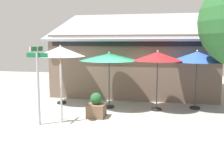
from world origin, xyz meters
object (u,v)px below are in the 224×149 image
at_px(patio_umbrella_forest_green_center, 109,57).
at_px(patio_umbrella_royal_blue_far_right, 197,57).
at_px(street_sign_post, 38,77).
at_px(patio_umbrella_crimson_right, 158,57).
at_px(stop_sign, 61,69).
at_px(patio_umbrella_ivory_left, 60,52).
at_px(sidewalk_planter, 96,107).

relative_size(patio_umbrella_forest_green_center, patio_umbrella_royal_blue_far_right, 1.00).
bearing_deg(street_sign_post, patio_umbrella_crimson_right, 33.75).
relative_size(stop_sign, patio_umbrella_crimson_right, 1.10).
bearing_deg(patio_umbrella_crimson_right, street_sign_post, -146.25).
relative_size(street_sign_post, patio_umbrella_royal_blue_far_right, 1.08).
bearing_deg(patio_umbrella_forest_green_center, street_sign_post, -125.54).
bearing_deg(patio_umbrella_crimson_right, patio_umbrella_forest_green_center, 178.77).
bearing_deg(patio_umbrella_royal_blue_far_right, patio_umbrella_ivory_left, -178.18).
bearing_deg(stop_sign, street_sign_post, -150.72).
relative_size(street_sign_post, patio_umbrella_forest_green_center, 1.07).
height_order(patio_umbrella_crimson_right, sidewalk_planter, patio_umbrella_crimson_right).
height_order(street_sign_post, patio_umbrella_forest_green_center, street_sign_post).
distance_m(street_sign_post, patio_umbrella_forest_green_center, 3.49).
bearing_deg(patio_umbrella_forest_green_center, sidewalk_planter, -98.00).
height_order(stop_sign, patio_umbrella_royal_blue_far_right, stop_sign).
distance_m(street_sign_post, stop_sign, 0.84).
bearing_deg(sidewalk_planter, street_sign_post, -144.23).
xyz_separation_m(patio_umbrella_crimson_right, patio_umbrella_royal_blue_far_right, (1.69, 0.60, -0.01)).
xyz_separation_m(street_sign_post, sidewalk_planter, (1.79, 1.29, -1.32)).
bearing_deg(sidewalk_planter, patio_umbrella_royal_blue_far_right, 27.14).
xyz_separation_m(stop_sign, sidewalk_planter, (1.10, 0.90, -1.58)).
distance_m(patio_umbrella_ivory_left, patio_umbrella_royal_blue_far_right, 6.26).
height_order(stop_sign, patio_umbrella_ivory_left, stop_sign).
bearing_deg(patio_umbrella_royal_blue_far_right, patio_umbrella_crimson_right, -160.55).
height_order(patio_umbrella_ivory_left, patio_umbrella_crimson_right, patio_umbrella_ivory_left).
relative_size(patio_umbrella_ivory_left, patio_umbrella_royal_blue_far_right, 1.08).
xyz_separation_m(patio_umbrella_ivory_left, patio_umbrella_forest_green_center, (2.44, -0.35, -0.21)).
height_order(patio_umbrella_forest_green_center, patio_umbrella_royal_blue_far_right, patio_umbrella_royal_blue_far_right).
relative_size(patio_umbrella_royal_blue_far_right, sidewalk_planter, 2.67).
xyz_separation_m(patio_umbrella_royal_blue_far_right, sidewalk_planter, (-4.03, -2.07, -1.92)).
bearing_deg(patio_umbrella_ivory_left, patio_umbrella_royal_blue_far_right, 1.82).
bearing_deg(stop_sign, patio_umbrella_royal_blue_far_right, 30.06).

